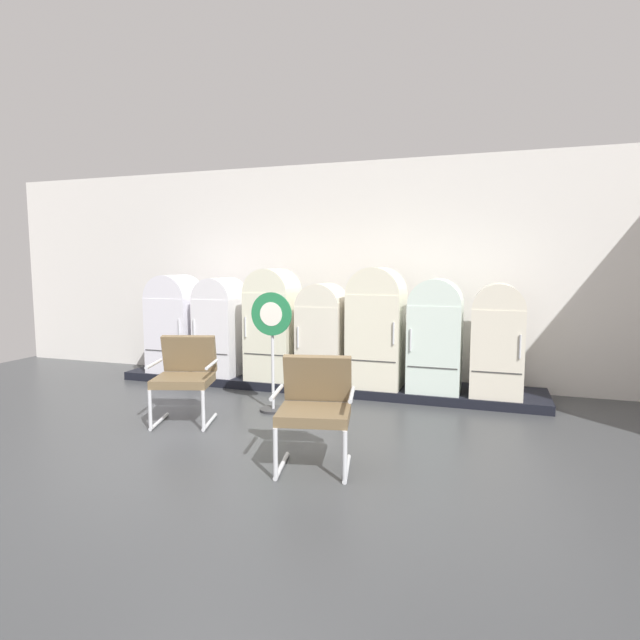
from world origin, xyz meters
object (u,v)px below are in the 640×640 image
at_px(refrigerator_4, 377,324).
at_px(refrigerator_2, 273,321).
at_px(armchair_left, 185,372).
at_px(armchair_right, 315,404).
at_px(refrigerator_0, 175,321).
at_px(sign_stand, 272,350).
at_px(refrigerator_6, 497,336).
at_px(refrigerator_3, 323,330).
at_px(refrigerator_5, 435,332).
at_px(refrigerator_1, 221,323).

bearing_deg(refrigerator_4, refrigerator_2, -179.03).
distance_m(armchair_left, armchair_right, 1.94).
bearing_deg(armchair_left, refrigerator_0, 126.62).
bearing_deg(sign_stand, armchair_left, -139.02).
bearing_deg(refrigerator_6, refrigerator_3, -179.19).
bearing_deg(armchair_right, refrigerator_2, 120.51).
distance_m(refrigerator_4, armchair_left, 2.60).
relative_size(refrigerator_6, armchair_right, 1.47).
xyz_separation_m(refrigerator_4, refrigerator_5, (0.78, -0.04, -0.08)).
xyz_separation_m(refrigerator_1, refrigerator_3, (1.60, -0.03, -0.04)).
height_order(refrigerator_6, sign_stand, refrigerator_6).
distance_m(refrigerator_1, armchair_right, 3.54).
relative_size(refrigerator_4, armchair_right, 1.68).
distance_m(refrigerator_6, armchair_right, 3.03).
bearing_deg(refrigerator_0, armchair_right, -39.37).
distance_m(refrigerator_1, sign_stand, 1.81).
relative_size(refrigerator_0, refrigerator_5, 1.02).
distance_m(refrigerator_2, armchair_right, 3.03).
bearing_deg(refrigerator_1, refrigerator_4, 0.27).
height_order(refrigerator_0, refrigerator_4, refrigerator_4).
bearing_deg(refrigerator_6, refrigerator_0, -179.77).
bearing_deg(sign_stand, armchair_right, -54.09).
relative_size(refrigerator_1, refrigerator_2, 0.91).
relative_size(refrigerator_2, refrigerator_6, 1.12).
distance_m(refrigerator_5, armchair_right, 2.71).
xyz_separation_m(refrigerator_5, sign_stand, (-1.78, -1.17, -0.15)).
relative_size(refrigerator_1, sign_stand, 1.01).
height_order(refrigerator_5, sign_stand, refrigerator_5).
relative_size(refrigerator_1, refrigerator_6, 1.03).
height_order(refrigerator_4, armchair_right, refrigerator_4).
bearing_deg(refrigerator_0, refrigerator_2, 0.17).
relative_size(refrigerator_0, refrigerator_1, 1.03).
distance_m(refrigerator_0, refrigerator_2, 1.63).
height_order(refrigerator_1, sign_stand, refrigerator_1).
bearing_deg(armchair_right, sign_stand, 125.91).
distance_m(refrigerator_0, sign_stand, 2.44).
bearing_deg(refrigerator_1, refrigerator_6, -0.01).
xyz_separation_m(refrigerator_5, armchair_right, (-0.76, -2.58, -0.33)).
bearing_deg(refrigerator_0, sign_stand, -28.87).
distance_m(refrigerator_2, refrigerator_4, 1.51).
height_order(refrigerator_5, armchair_left, refrigerator_5).
xyz_separation_m(refrigerator_4, refrigerator_6, (1.54, -0.01, -0.10)).
bearing_deg(sign_stand, refrigerator_2, 113.16).
height_order(refrigerator_4, refrigerator_5, refrigerator_4).
bearing_deg(refrigerator_5, refrigerator_2, 179.69).
relative_size(refrigerator_5, sign_stand, 1.02).
height_order(refrigerator_2, refrigerator_3, refrigerator_2).
xyz_separation_m(refrigerator_0, refrigerator_5, (3.91, -0.01, -0.01)).
bearing_deg(refrigerator_6, refrigerator_4, 179.56).
relative_size(refrigerator_5, armchair_right, 1.52).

